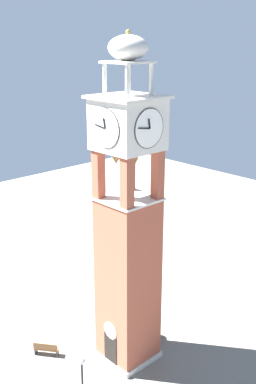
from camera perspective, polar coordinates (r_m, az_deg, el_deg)
ground at (r=31.60m, az=0.00°, el=-19.31°), size 80.00×80.00×0.00m
clock_tower at (r=27.37m, az=-0.00°, el=-5.43°), size 3.50×3.50×19.69m
park_bench at (r=31.76m, az=-9.94°, el=-18.32°), size 1.54×1.31×0.95m
lamp_post at (r=25.95m, az=-5.61°, el=-21.56°), size 0.36×0.36×3.85m
shrub_near_entry at (r=33.08m, az=-2.16°, el=-16.56°), size 0.99×0.99×0.77m
shrub_behind_bench at (r=32.95m, az=3.28°, el=-16.79°), size 0.79×0.79×0.73m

